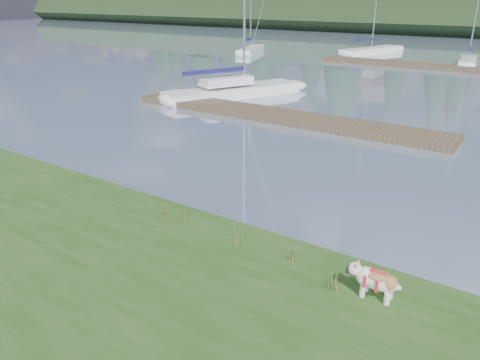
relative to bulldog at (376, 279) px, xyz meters
The scene contains 15 objects.
ground 32.94m from the bulldog, 98.17° to the left, with size 200.00×200.00×0.00m, color #7A8CA5.
bank 5.81m from the bulldog, 144.03° to the right, with size 60.00×9.00×0.35m, color #2C4E1C.
bulldog is the anchor object (origin of this frame).
sailboat_main 20.11m from the bulldog, 130.69° to the left, with size 5.49×9.24×13.35m.
dock_near 14.50m from the bulldog, 126.81° to the left, with size 16.00×2.00×0.30m, color #4C3D2C.
sailboat_bg_0 41.76m from the bulldog, 125.93° to the left, with size 3.71×7.18×10.44m.
sailboat_bg_1 42.86m from the bulldog, 108.98° to the left, with size 4.47×9.02×13.21m.
sailboat_bg_2 36.85m from the bulldog, 97.36° to the left, with size 2.08×6.42×9.67m.
weed_0 4.92m from the bulldog, behind, with size 0.17×0.14×0.63m.
weed_1 3.17m from the bulldog, behind, with size 0.17×0.14×0.51m.
weed_2 0.74m from the bulldog, 162.91° to the right, with size 0.17×0.14×0.72m.
weed_3 5.47m from the bulldog, behind, with size 0.17×0.14×0.59m.
weed_4 1.86m from the bulldog, behind, with size 0.17×0.14×0.38m.
weed_5 0.40m from the bulldog, 97.12° to the left, with size 0.17×0.14×0.59m.
mud_lip 4.83m from the bulldog, 167.93° to the left, with size 60.00×0.50×0.14m, color #33281C.
Camera 1 is at (6.67, -9.88, 5.47)m, focal length 35.00 mm.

